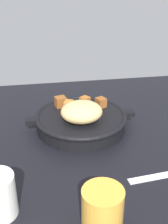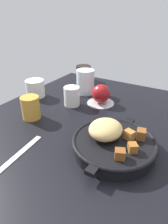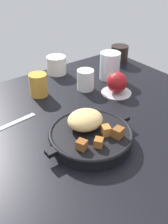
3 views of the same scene
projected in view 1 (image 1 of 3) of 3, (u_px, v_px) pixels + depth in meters
ground_plane at (62, 155)px, 66.29cm from camera, size 95.41×82.33×2.40cm
cast_iron_skillet at (81, 119)px, 73.03cm from camera, size 27.09×22.79×8.30cm
juice_glass_amber at (102, 212)px, 44.27cm from camera, size 6.36×6.36×8.02cm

